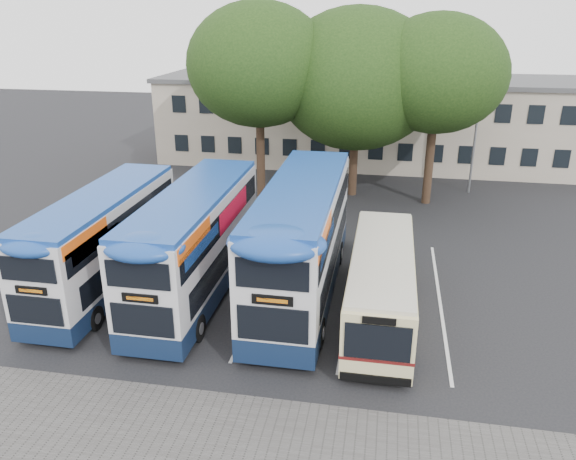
% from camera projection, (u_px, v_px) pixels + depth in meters
% --- Properties ---
extents(ground, '(120.00, 120.00, 0.00)m').
position_uv_depth(ground, '(347.00, 367.00, 18.05)').
color(ground, black).
rests_on(ground, ground).
extents(bay_lines, '(14.12, 11.00, 0.01)m').
position_uv_depth(bay_lines, '(266.00, 287.00, 23.25)').
color(bay_lines, silver).
rests_on(bay_lines, ground).
extents(depot_building, '(32.40, 8.40, 6.20)m').
position_uv_depth(depot_building, '(379.00, 119.00, 41.62)').
color(depot_building, '#A69886').
rests_on(depot_building, ground).
extents(lamp_post, '(0.25, 1.05, 9.06)m').
position_uv_depth(lamp_post, '(478.00, 111.00, 33.48)').
color(lamp_post, gray).
rests_on(lamp_post, ground).
extents(tree_left, '(8.19, 8.19, 11.33)m').
position_uv_depth(tree_left, '(259.00, 65.00, 31.63)').
color(tree_left, black).
rests_on(tree_left, ground).
extents(tree_mid, '(9.56, 9.56, 11.05)m').
position_uv_depth(tree_mid, '(357.00, 79.00, 32.45)').
color(tree_mid, black).
rests_on(tree_mid, ground).
extents(tree_right, '(7.66, 7.66, 10.72)m').
position_uv_depth(tree_right, '(438.00, 74.00, 30.77)').
color(tree_right, black).
rests_on(tree_right, ground).
extents(bus_dd_left, '(2.34, 9.66, 4.02)m').
position_uv_depth(bus_dd_left, '(104.00, 237.00, 22.46)').
color(bus_dd_left, '#10203D').
rests_on(bus_dd_left, ground).
extents(bus_dd_mid, '(2.50, 10.29, 4.29)m').
position_uv_depth(bus_dd_mid, '(196.00, 239.00, 21.94)').
color(bus_dd_mid, '#10203D').
rests_on(bus_dd_mid, ground).
extents(bus_dd_right, '(2.69, 11.07, 4.62)m').
position_uv_depth(bus_dd_right, '(302.00, 235.00, 21.80)').
color(bus_dd_right, '#10203D').
rests_on(bus_dd_right, ground).
extents(bus_single, '(2.27, 8.91, 2.66)m').
position_uv_depth(bus_single, '(381.00, 280.00, 20.52)').
color(bus_single, beige).
rests_on(bus_single, ground).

